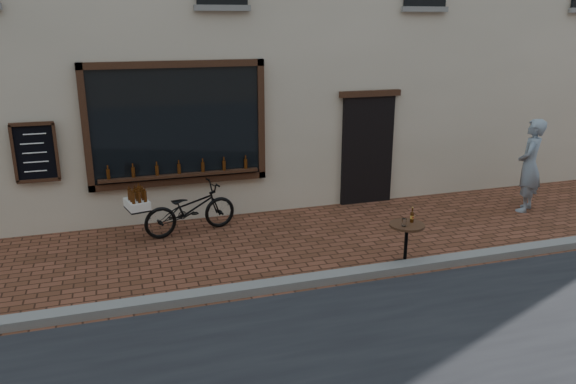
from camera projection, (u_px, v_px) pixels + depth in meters
name	position (u px, v px, depth m)	size (l,w,h in m)	color
ground	(348.00, 285.00, 8.05)	(90.00, 90.00, 0.00)	#502A1A
kerb	(342.00, 276.00, 8.21)	(90.00, 0.25, 0.12)	slate
cargo_bicycle	(188.00, 209.00, 9.92)	(2.01, 0.96, 0.95)	black
bistro_table	(406.00, 236.00, 8.54)	(0.54, 0.54, 0.92)	black
pedestrian	(530.00, 166.00, 10.97)	(0.67, 0.44, 1.84)	gray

